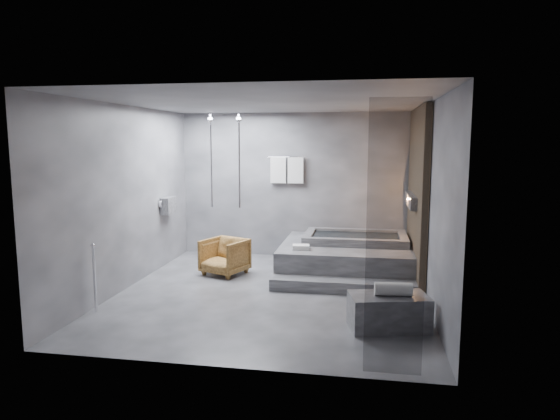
# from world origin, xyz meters

# --- Properties ---
(room) EXTENTS (5.00, 5.04, 2.82)m
(room) POSITION_xyz_m (0.40, 0.24, 1.73)
(room) COLOR #333336
(room) RESTS_ON ground
(tub_deck) EXTENTS (2.20, 2.00, 0.50)m
(tub_deck) POSITION_xyz_m (1.05, 1.45, 0.25)
(tub_deck) COLOR #38393B
(tub_deck) RESTS_ON ground
(tub_step) EXTENTS (2.20, 0.36, 0.18)m
(tub_step) POSITION_xyz_m (1.05, 0.27, 0.09)
(tub_step) COLOR #38393B
(tub_step) RESTS_ON ground
(concrete_bench) EXTENTS (1.02, 0.71, 0.42)m
(concrete_bench) POSITION_xyz_m (1.67, -1.15, 0.21)
(concrete_bench) COLOR #333335
(concrete_bench) RESTS_ON ground
(driftwood_chair) EXTENTS (0.86, 0.87, 0.61)m
(driftwood_chair) POSITION_xyz_m (-0.99, 0.94, 0.31)
(driftwood_chair) COLOR #4D3013
(driftwood_chair) RESTS_ON ground
(rolled_towel) EXTENTS (0.45, 0.19, 0.16)m
(rolled_towel) POSITION_xyz_m (1.72, -1.15, 0.50)
(rolled_towel) COLOR white
(rolled_towel) RESTS_ON concrete_bench
(deck_towel) EXTENTS (0.30, 0.23, 0.07)m
(deck_towel) POSITION_xyz_m (0.34, 0.86, 0.54)
(deck_towel) COLOR white
(deck_towel) RESTS_ON tub_deck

